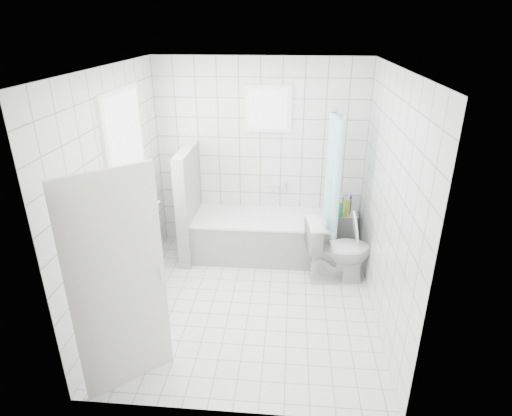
{
  "coord_description": "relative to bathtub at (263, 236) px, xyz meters",
  "views": [
    {
      "loc": [
        0.42,
        -4.05,
        3.0
      ],
      "look_at": [
        0.04,
        0.35,
        1.05
      ],
      "focal_mm": 30.0,
      "sensor_mm": 36.0,
      "label": 1
    }
  ],
  "objects": [
    {
      "name": "tub_faucet",
      "position": [
        0.1,
        0.33,
        0.56
      ],
      "size": [
        0.18,
        0.06,
        0.06
      ],
      "primitive_type": "cube",
      "color": "silver",
      "rests_on": "wall_back"
    },
    {
      "name": "toilet",
      "position": [
        0.96,
        -0.52,
        0.12
      ],
      "size": [
        0.85,
        0.55,
        0.81
      ],
      "primitive_type": "imported",
      "rotation": [
        0.0,
        0.0,
        1.7
      ],
      "color": "white",
      "rests_on": "ground"
    },
    {
      "name": "window_back",
      "position": [
        0.03,
        0.33,
        1.66
      ],
      "size": [
        0.5,
        0.01,
        0.5
      ],
      "primitive_type": "cube",
      "color": "white",
      "rests_on": "wall_back"
    },
    {
      "name": "partition_wall",
      "position": [
        -0.99,
        -0.05,
        0.46
      ],
      "size": [
        0.15,
        0.85,
        1.5
      ],
      "primitive_type": "cube",
      "color": "white",
      "rests_on": "ground"
    },
    {
      "name": "ground",
      "position": [
        -0.07,
        -1.12,
        -0.29
      ],
      "size": [
        3.0,
        3.0,
        0.0
      ],
      "primitive_type": "plane",
      "color": "white",
      "rests_on": "ground"
    },
    {
      "name": "window_left",
      "position": [
        -1.43,
        -0.82,
        1.31
      ],
      "size": [
        0.01,
        0.9,
        1.4
      ],
      "primitive_type": "cube",
      "color": "white",
      "rests_on": "wall_left"
    },
    {
      "name": "tiled_ledge",
      "position": [
        1.08,
        0.25,
        -0.02
      ],
      "size": [
        0.4,
        0.24,
        0.55
      ],
      "primitive_type": "cube",
      "color": "white",
      "rests_on": "ground"
    },
    {
      "name": "wall_left",
      "position": [
        -1.47,
        -1.12,
        1.01
      ],
      "size": [
        0.02,
        3.0,
        2.6
      ],
      "primitive_type": "cube",
      "color": "white",
      "rests_on": "ground"
    },
    {
      "name": "curtain_rod",
      "position": [
        0.87,
        -0.02,
        1.71
      ],
      "size": [
        0.02,
        0.8,
        0.02
      ],
      "primitive_type": "cylinder",
      "rotation": [
        1.57,
        0.0,
        0.0
      ],
      "color": "silver",
      "rests_on": "wall_back"
    },
    {
      "name": "wall_front",
      "position": [
        -0.07,
        -2.62,
        1.01
      ],
      "size": [
        2.8,
        0.02,
        2.6
      ],
      "primitive_type": "cube",
      "color": "white",
      "rests_on": "ground"
    },
    {
      "name": "wall_back",
      "position": [
        -0.07,
        0.38,
        1.01
      ],
      "size": [
        2.8,
        0.02,
        2.6
      ],
      "primitive_type": "cube",
      "color": "white",
      "rests_on": "ground"
    },
    {
      "name": "sill_bottles",
      "position": [
        -1.37,
        -0.9,
        0.74
      ],
      "size": [
        0.17,
        0.81,
        0.32
      ],
      "color": "#D068B7",
      "rests_on": "window_sill"
    },
    {
      "name": "wall_right",
      "position": [
        1.33,
        -1.12,
        1.01
      ],
      "size": [
        0.02,
        3.0,
        2.6
      ],
      "primitive_type": "cube",
      "color": "white",
      "rests_on": "ground"
    },
    {
      "name": "shower_curtain",
      "position": [
        0.87,
        -0.16,
        0.81
      ],
      "size": [
        0.14,
        0.48,
        1.78
      ],
      "primitive_type": null,
      "color": "#4CE0D5",
      "rests_on": "curtain_rod"
    },
    {
      "name": "ceiling",
      "position": [
        -0.07,
        -1.12,
        2.31
      ],
      "size": [
        3.0,
        3.0,
        0.0
      ],
      "primitive_type": "plane",
      "rotation": [
        3.14,
        0.0,
        0.0
      ],
      "color": "white",
      "rests_on": "ground"
    },
    {
      "name": "window_sill",
      "position": [
        -1.38,
        -0.82,
        0.57
      ],
      "size": [
        0.18,
        1.02,
        0.08
      ],
      "primitive_type": "cube",
      "color": "white",
      "rests_on": "wall_left"
    },
    {
      "name": "ledge_bottles",
      "position": [
        1.09,
        0.23,
        0.38
      ],
      "size": [
        0.18,
        0.18,
        0.26
      ],
      "color": "green",
      "rests_on": "tiled_ledge"
    },
    {
      "name": "door",
      "position": [
        -1.03,
        -2.34,
        0.71
      ],
      "size": [
        0.62,
        0.57,
        2.0
      ],
      "primitive_type": "cube",
      "rotation": [
        0.0,
        0.0,
        -0.83
      ],
      "color": "silver",
      "rests_on": "ground"
    },
    {
      "name": "bathtub",
      "position": [
        0.0,
        0.0,
        0.0
      ],
      "size": [
        1.86,
        0.77,
        0.58
      ],
      "color": "white",
      "rests_on": "ground"
    }
  ]
}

